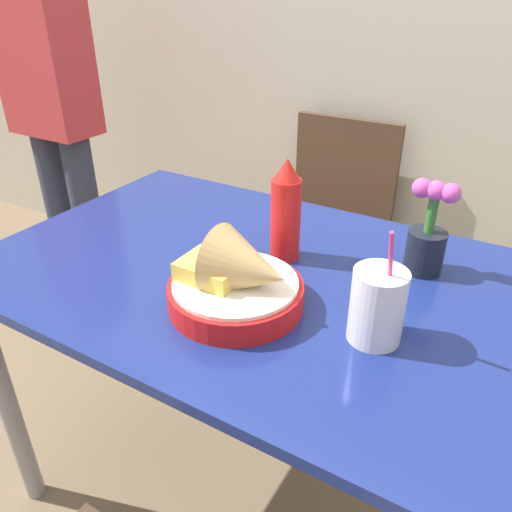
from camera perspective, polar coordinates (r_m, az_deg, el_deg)
The scene contains 8 objects.
ground_plane at distance 1.61m, azimuth 0.42°, elevation -25.31°, with size 12.00×12.00×0.00m, color #7A664C.
dining_table at distance 1.15m, azimuth 0.54°, elevation -6.02°, with size 1.24×0.79×0.75m.
chair_far_window at distance 1.93m, azimuth 8.77°, elevation 4.43°, with size 0.40×0.40×0.87m.
food_basket at distance 0.94m, azimuth -1.86°, elevation -3.01°, with size 0.26×0.26×0.16m.
ketchup_bottle at distance 1.10m, azimuth 3.42°, elevation 5.10°, with size 0.07×0.07×0.23m.
drink_cup at distance 0.89m, azimuth 13.65°, elevation -5.80°, with size 0.09×0.09×0.23m.
flower_vase at distance 1.11m, azimuth 19.02°, elevation 2.13°, with size 0.10×0.08×0.21m.
person_standing at distance 2.01m, azimuth -22.55°, elevation 17.26°, with size 0.32×0.19×1.68m.
Camera 1 is at (0.47, -0.81, 1.31)m, focal length 35.00 mm.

